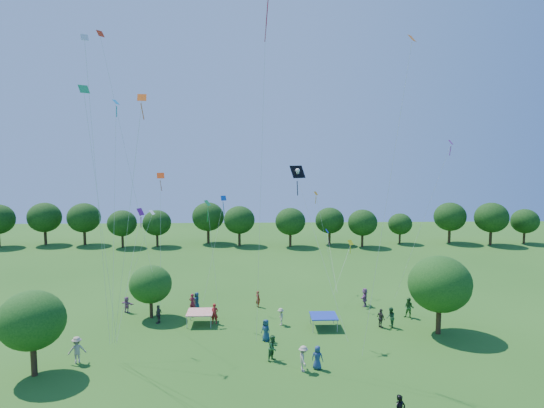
# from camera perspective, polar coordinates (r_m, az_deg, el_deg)

# --- Properties ---
(near_tree_west) EXTENTS (4.31, 4.31, 5.71)m
(near_tree_west) POSITION_cam_1_polar(r_m,az_deg,el_deg) (36.10, -26.43, -12.16)
(near_tree_west) COLOR #422B19
(near_tree_west) RESTS_ON ground
(near_tree_north) EXTENTS (3.73, 3.73, 4.74)m
(near_tree_north) POSITION_cam_1_polar(r_m,az_deg,el_deg) (44.74, -14.09, -9.14)
(near_tree_north) COLOR #422B19
(near_tree_north) RESTS_ON ground
(near_tree_east) EXTENTS (5.04, 5.04, 6.40)m
(near_tree_east) POSITION_cam_1_polar(r_m,az_deg,el_deg) (41.76, 19.14, -8.89)
(near_tree_east) COLOR #422B19
(near_tree_east) RESTS_ON ground
(treeline) EXTENTS (88.01, 8.77, 6.77)m
(treeline) POSITION_cam_1_polar(r_m,az_deg,el_deg) (76.56, -2.37, -1.84)
(treeline) COLOR #422B19
(treeline) RESTS_ON ground
(tent_red_stripe) EXTENTS (2.20, 2.20, 1.10)m
(tent_red_stripe) POSITION_cam_1_polar(r_m,az_deg,el_deg) (42.95, -8.46, -12.49)
(tent_red_stripe) COLOR red
(tent_red_stripe) RESTS_ON ground
(tent_blue) EXTENTS (2.20, 2.20, 1.10)m
(tent_blue) POSITION_cam_1_polar(r_m,az_deg,el_deg) (41.84, 6.09, -12.96)
(tent_blue) COLOR #182E9C
(tent_blue) RESTS_ON ground
(crowd_person_0) EXTENTS (0.90, 0.70, 1.62)m
(crowd_person_0) POSITION_cam_1_polar(r_m,az_deg,el_deg) (34.62, 5.36, -17.55)
(crowd_person_0) COLOR navy
(crowd_person_0) RESTS_ON ground
(crowd_person_1) EXTENTS (0.64, 0.69, 1.57)m
(crowd_person_1) POSITION_cam_1_polar(r_m,az_deg,el_deg) (46.95, -1.66, -11.11)
(crowd_person_1) COLOR maroon
(crowd_person_1) RESTS_ON ground
(crowd_person_2) EXTENTS (0.96, 1.01, 1.84)m
(crowd_person_2) POSITION_cam_1_polar(r_m,az_deg,el_deg) (35.71, 0.14, -16.57)
(crowd_person_2) COLOR #24562A
(crowd_person_2) RESTS_ON ground
(crowd_person_3) EXTENTS (0.57, 1.17, 1.76)m
(crowd_person_3) POSITION_cam_1_polar(r_m,az_deg,el_deg) (34.22, 3.71, -17.69)
(crowd_person_3) COLOR #AE9E8B
(crowd_person_3) RESTS_ON ground
(crowd_person_4) EXTENTS (0.79, 1.05, 1.62)m
(crowd_person_4) POSITION_cam_1_polar(r_m,az_deg,el_deg) (42.76, 12.68, -12.97)
(crowd_person_4) COLOR #38342D
(crowd_person_4) RESTS_ON ground
(crowd_person_5) EXTENTS (1.15, 1.74, 1.76)m
(crowd_person_5) POSITION_cam_1_polar(r_m,az_deg,el_deg) (47.98, 10.84, -10.72)
(crowd_person_5) COLOR #834C7F
(crowd_person_5) RESTS_ON ground
(crowd_person_6) EXTENTS (0.94, 0.91, 1.72)m
(crowd_person_6) POSITION_cam_1_polar(r_m,az_deg,el_deg) (39.05, -0.73, -14.62)
(crowd_person_6) COLOR navy
(crowd_person_6) RESTS_ON ground
(crowd_person_7) EXTENTS (0.75, 0.59, 1.75)m
(crowd_person_7) POSITION_cam_1_polar(r_m,az_deg,el_deg) (46.08, -9.34, -11.41)
(crowd_person_7) COLOR maroon
(crowd_person_7) RESTS_ON ground
(crowd_person_8) EXTENTS (1.02, 0.87, 1.82)m
(crowd_person_8) POSITION_cam_1_polar(r_m,az_deg,el_deg) (45.67, 15.81, -11.68)
(crowd_person_8) COLOR #30642B
(crowd_person_8) RESTS_ON ground
(crowd_person_9) EXTENTS (0.49, 0.99, 1.48)m
(crowd_person_9) POSITION_cam_1_polar(r_m,az_deg,el_deg) (42.34, 1.03, -13.12)
(crowd_person_9) COLOR #A49E83
(crowd_person_9) RESTS_ON ground
(crowd_person_10) EXTENTS (0.69, 1.03, 1.61)m
(crowd_person_10) POSITION_cam_1_polar(r_m,az_deg,el_deg) (43.84, -13.21, -12.51)
(crowd_person_10) COLOR #403A33
(crowd_person_10) RESTS_ON ground
(crowd_person_11) EXTENTS (1.48, 1.10, 1.51)m
(crowd_person_11) POSITION_cam_1_polar(r_m,az_deg,el_deg) (47.33, -16.72, -11.26)
(crowd_person_11) COLOR #A96297
(crowd_person_11) RESTS_ON ground
(crowd_person_12) EXTENTS (0.77, 0.88, 1.58)m
(crowd_person_12) POSITION_cam_1_polar(r_m,az_deg,el_deg) (47.00, -8.85, -11.16)
(crowd_person_12) COLOR navy
(crowd_person_12) RESTS_ON ground
(crowd_person_13) EXTENTS (0.70, 0.49, 1.76)m
(crowd_person_13) POSITION_cam_1_polar(r_m,az_deg,el_deg) (42.90, -6.77, -12.70)
(crowd_person_13) COLOR maroon
(crowd_person_13) RESTS_ON ground
(crowd_person_14) EXTENTS (0.62, 0.93, 1.74)m
(crowd_person_14) POSITION_cam_1_polar(r_m,az_deg,el_deg) (42.88, 13.78, -12.87)
(crowd_person_14) COLOR #22502C
(crowd_person_14) RESTS_ON ground
(crowd_person_15) EXTENTS (1.36, 0.96, 1.90)m
(crowd_person_15) POSITION_cam_1_polar(r_m,az_deg,el_deg) (37.85, -21.97, -15.63)
(crowd_person_15) COLOR #AD998A
(crowd_person_15) RESTS_ON ground
(pirate_kite) EXTENTS (3.86, 5.86, 12.33)m
(pirate_kite) POSITION_cam_1_polar(r_m,az_deg,el_deg) (38.27, 3.15, 3.43)
(pirate_kite) COLOR black
(red_high_kite) EXTENTS (1.15, 2.80, 25.04)m
(red_high_kite) POSITION_cam_1_polar(r_m,az_deg,el_deg) (35.81, -0.86, 16.69)
(red_high_kite) COLOR red
(small_kite_0) EXTENTS (3.60, 4.18, 16.80)m
(small_kite_0) POSITION_cam_1_polar(r_m,az_deg,el_deg) (30.92, -15.84, 4.61)
(small_kite_0) COLOR #E8540D
(small_kite_1) EXTENTS (2.78, 1.06, 20.43)m
(small_kite_1) POSITION_cam_1_polar(r_m,az_deg,el_deg) (31.21, 14.60, 8.60)
(small_kite_1) COLOR orange
(small_kite_2) EXTENTS (2.68, 4.32, 4.42)m
(small_kite_2) POSITION_cam_1_polar(r_m,az_deg,el_deg) (50.04, 9.03, -5.17)
(small_kite_2) COLOR yellow
(small_kite_3) EXTENTS (1.27, 2.39, 17.59)m
(small_kite_3) POSITION_cam_1_polar(r_m,az_deg,el_deg) (33.45, -20.48, 6.25)
(small_kite_3) COLOR #1A8F4A
(small_kite_4) EXTENTS (0.47, 5.61, 5.28)m
(small_kite_4) POSITION_cam_1_polar(r_m,az_deg,el_deg) (50.94, 6.68, -4.30)
(small_kite_4) COLOR #131CC5
(small_kite_5) EXTENTS (4.28, 1.98, 14.43)m
(small_kite_5) POSITION_cam_1_polar(r_m,az_deg,el_deg) (44.62, 18.92, 2.72)
(small_kite_5) COLOR #A11A91
(small_kite_6) EXTENTS (0.70, 1.62, 20.77)m
(small_kite_6) POSITION_cam_1_polar(r_m,az_deg,el_deg) (33.80, -20.32, 7.11)
(small_kite_6) COLOR silver
(small_kite_7) EXTENTS (0.46, 4.04, 17.28)m
(small_kite_7) POSITION_cam_1_polar(r_m,az_deg,el_deg) (37.51, -17.97, 4.79)
(small_kite_7) COLOR #0D84CA
(small_kite_8) EXTENTS (0.73, 2.32, 11.55)m
(small_kite_8) POSITION_cam_1_polar(r_m,az_deg,el_deg) (44.37, -12.97, 1.11)
(small_kite_8) COLOR #C3370B
(small_kite_9) EXTENTS (4.34, 1.13, 23.12)m
(small_kite_9) POSITION_cam_1_polar(r_m,az_deg,el_deg) (42.43, -17.88, 10.88)
(small_kite_9) COLOR #F5300C
(small_kite_10) EXTENTS (2.19, 1.71, 9.63)m
(small_kite_10) POSITION_cam_1_polar(r_m,az_deg,el_deg) (46.74, 5.68, -1.22)
(small_kite_10) COLOR orange
(small_kite_11) EXTENTS (1.22, 1.18, 9.31)m
(small_kite_11) POSITION_cam_1_polar(r_m,az_deg,el_deg) (41.63, -7.43, -1.68)
(small_kite_11) COLOR #167D33
(small_kite_12) EXTENTS (2.00, 3.13, 9.34)m
(small_kite_12) POSITION_cam_1_polar(r_m,az_deg,el_deg) (45.27, -6.10, -1.43)
(small_kite_12) COLOR #1147B0
(small_kite_13) EXTENTS (1.40, 3.76, 9.18)m
(small_kite_13) POSITION_cam_1_polar(r_m,az_deg,el_deg) (37.66, -15.54, -2.96)
(small_kite_13) COLOR #9B1984
(small_kite_14) EXTENTS (2.92, 0.63, 7.97)m
(small_kite_14) POSITION_cam_1_polar(r_m,az_deg,el_deg) (47.11, -14.38, -2.43)
(small_kite_14) COLOR white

